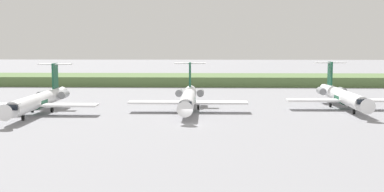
{
  "coord_description": "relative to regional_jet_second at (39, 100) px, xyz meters",
  "views": [
    {
      "loc": [
        2.69,
        -78.86,
        13.53
      ],
      "look_at": [
        0.0,
        14.68,
        3.0
      ],
      "focal_mm": 45.69,
      "sensor_mm": 36.0,
      "label": 1
    }
  ],
  "objects": [
    {
      "name": "regional_jet_second",
      "position": [
        0.0,
        0.0,
        0.0
      ],
      "size": [
        22.81,
        31.0,
        9.0
      ],
      "color": "white",
      "rests_on": "ground"
    },
    {
      "name": "regional_jet_fourth",
      "position": [
        58.92,
        8.96,
        0.0
      ],
      "size": [
        22.81,
        31.0,
        9.0
      ],
      "color": "white",
      "rests_on": "ground"
    },
    {
      "name": "regional_jet_third",
      "position": [
        27.91,
        4.6,
        0.0
      ],
      "size": [
        22.81,
        31.0,
        9.0
      ],
      "color": "white",
      "rests_on": "ground"
    },
    {
      "name": "ground_plane",
      "position": [
        28.65,
        19.08,
        -2.54
      ],
      "size": [
        500.0,
        500.0,
        0.0
      ],
      "primitive_type": "plane",
      "color": "gray"
    },
    {
      "name": "grass_berm",
      "position": [
        28.65,
        63.0,
        -1.07
      ],
      "size": [
        320.0,
        20.0,
        2.93
      ],
      "primitive_type": "cube",
      "color": "#597542",
      "rests_on": "ground"
    }
  ]
}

